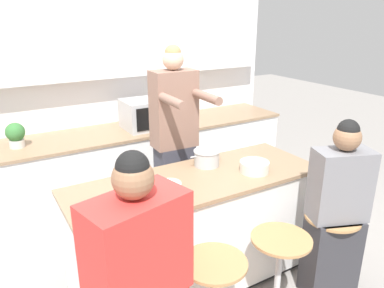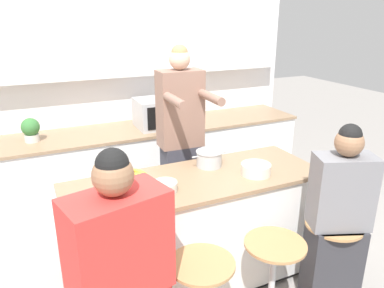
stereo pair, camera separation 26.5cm
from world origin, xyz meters
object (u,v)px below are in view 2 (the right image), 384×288
at_px(bar_stool_center_right, 272,280).
at_px(bar_stool_rightmost, 329,259).
at_px(kitchen_island, 196,232).
at_px(person_seated_near, 336,230).
at_px(microwave, 158,113).
at_px(fruit_bowl, 165,187).
at_px(banana_bunch, 136,173).
at_px(cooking_pot, 209,158).
at_px(person_wrapped_blanket, 122,288).
at_px(potted_plant, 31,129).
at_px(coffee_cup_near, 141,192).
at_px(person_cooking, 181,151).

xyz_separation_m(bar_stool_center_right, bar_stool_rightmost, (0.52, 0.01, 0.00)).
height_order(kitchen_island, bar_stool_center_right, kitchen_island).
bearing_deg(person_seated_near, microwave, 126.79).
xyz_separation_m(kitchen_island, fruit_bowl, (-0.29, -0.10, 0.50)).
distance_m(kitchen_island, banana_bunch, 0.67).
height_order(bar_stool_center_right, cooking_pot, cooking_pot).
xyz_separation_m(bar_stool_center_right, microwave, (-0.04, 2.06, 0.68)).
bearing_deg(fruit_bowl, kitchen_island, 19.80).
xyz_separation_m(kitchen_island, person_wrapped_blanket, (-0.75, -0.66, 0.24)).
bearing_deg(fruit_bowl, bar_stool_center_right, -44.97).
height_order(person_wrapped_blanket, potted_plant, person_wrapped_blanket).
relative_size(kitchen_island, banana_bunch, 10.64).
relative_size(bar_stool_center_right, cooking_pot, 2.32).
distance_m(bar_stool_center_right, potted_plant, 2.57).
height_order(cooking_pot, potted_plant, potted_plant).
height_order(kitchen_island, coffee_cup_near, coffee_cup_near).
bearing_deg(bar_stool_rightmost, banana_bunch, 144.06).
xyz_separation_m(kitchen_island, banana_bunch, (-0.40, 0.22, 0.49)).
height_order(coffee_cup_near, banana_bunch, coffee_cup_near).
bearing_deg(person_cooking, microwave, 86.00).
xyz_separation_m(bar_stool_rightmost, person_wrapped_blanket, (-1.54, -0.02, 0.31)).
height_order(person_cooking, cooking_pot, person_cooking).
bearing_deg(person_cooking, potted_plant, 146.44).
bearing_deg(kitchen_island, person_cooking, 77.38).
bearing_deg(microwave, kitchen_island, -98.84).
relative_size(cooking_pot, coffee_cup_near, 2.48).
relative_size(banana_bunch, microwave, 0.39).
xyz_separation_m(kitchen_island, person_seated_near, (0.78, -0.66, 0.18)).
bearing_deg(banana_bunch, cooking_pot, -4.23).
relative_size(kitchen_island, potted_plant, 8.43).
height_order(bar_stool_center_right, person_seated_near, person_seated_near).
height_order(bar_stool_center_right, fruit_bowl, fruit_bowl).
distance_m(kitchen_island, person_wrapped_blanket, 1.03).
height_order(bar_stool_center_right, bar_stool_rightmost, same).
bearing_deg(bar_stool_rightmost, kitchen_island, 140.81).
bearing_deg(coffee_cup_near, bar_stool_center_right, -35.08).
distance_m(bar_stool_center_right, microwave, 2.17).
bearing_deg(person_seated_near, bar_stool_rightmost, 114.47).
xyz_separation_m(person_cooking, microwave, (0.09, 0.81, 0.15)).
relative_size(fruit_bowl, potted_plant, 0.75).
bearing_deg(coffee_cup_near, person_wrapped_blanket, -118.57).
bearing_deg(person_seated_near, bar_stool_center_right, -159.24).
distance_m(fruit_bowl, microwave, 1.60).
bearing_deg(cooking_pot, person_cooking, 98.86).
bearing_deg(potted_plant, coffee_cup_near, -69.57).
bearing_deg(cooking_pot, bar_stool_center_right, -85.75).
bearing_deg(person_wrapped_blanket, coffee_cup_near, 48.00).
height_order(person_cooking, microwave, person_cooking).
bearing_deg(bar_stool_rightmost, cooking_pot, 125.71).
distance_m(banana_bunch, microwave, 1.35).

